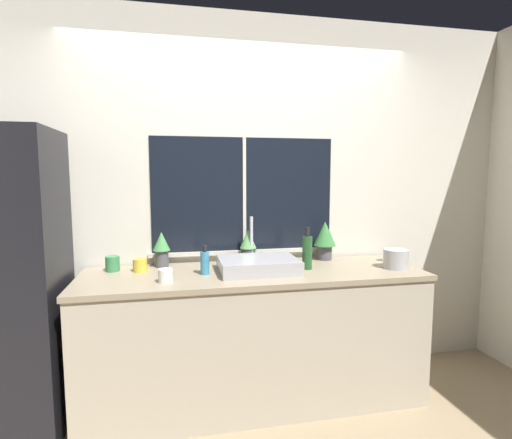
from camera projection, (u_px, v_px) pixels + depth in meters
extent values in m
plane|color=#937F60|center=(265.00, 428.00, 2.44)|extent=(14.00, 14.00, 0.00)
cube|color=silver|center=(243.00, 200.00, 3.00)|extent=(8.00, 0.06, 2.70)
cube|color=black|center=(244.00, 194.00, 2.96)|extent=(1.35, 0.01, 0.84)
cube|color=beige|center=(244.00, 194.00, 2.96)|extent=(0.02, 0.01, 0.84)
cube|color=beige|center=(245.00, 252.00, 3.01)|extent=(1.41, 0.04, 0.03)
cube|color=silver|center=(431.00, 193.00, 4.18)|extent=(0.06, 7.00, 2.70)
cube|color=#B2A893|center=(254.00, 339.00, 2.71)|extent=(2.24, 0.66, 0.86)
cube|color=gray|center=(254.00, 274.00, 2.66)|extent=(2.27, 0.69, 0.03)
cube|color=black|center=(0.00, 285.00, 2.32)|extent=(0.67, 0.60, 1.80)
cube|color=#ADADB2|center=(258.00, 265.00, 2.66)|extent=(0.52, 0.40, 0.09)
cylinder|color=#B7B7BC|center=(251.00, 262.00, 2.88)|extent=(0.04, 0.04, 0.03)
cylinder|color=#B7B7BC|center=(251.00, 238.00, 2.86)|extent=(0.02, 0.02, 0.32)
cylinder|color=#4C4C51|center=(162.00, 259.00, 2.79)|extent=(0.09, 0.09, 0.12)
cone|color=#478E4C|center=(161.00, 241.00, 2.77)|extent=(0.12, 0.12, 0.13)
cylinder|color=#4C4C51|center=(248.00, 256.00, 2.91)|extent=(0.11, 0.11, 0.11)
cone|color=#569951|center=(248.00, 239.00, 2.90)|extent=(0.12, 0.12, 0.13)
cylinder|color=#4C4C51|center=(325.00, 252.00, 3.03)|extent=(0.11, 0.11, 0.11)
cone|color=#387A3D|center=(325.00, 233.00, 3.02)|extent=(0.17, 0.17, 0.18)
cylinder|color=teal|center=(205.00, 263.00, 2.58)|extent=(0.06, 0.06, 0.15)
cylinder|color=black|center=(205.00, 249.00, 2.57)|extent=(0.03, 0.03, 0.04)
cylinder|color=#235128|center=(307.00, 253.00, 2.72)|extent=(0.07, 0.07, 0.23)
cylinder|color=black|center=(307.00, 232.00, 2.71)|extent=(0.03, 0.03, 0.06)
cylinder|color=white|center=(166.00, 276.00, 2.39)|extent=(0.09, 0.09, 0.08)
cylinder|color=gold|center=(140.00, 265.00, 2.66)|extent=(0.09, 0.09, 0.09)
cylinder|color=#38844C|center=(113.00, 264.00, 2.67)|extent=(0.09, 0.09, 0.10)
cylinder|color=gray|center=(389.00, 255.00, 2.96)|extent=(0.07, 0.07, 0.10)
cylinder|color=#B2B2B7|center=(396.00, 259.00, 2.75)|extent=(0.17, 0.17, 0.13)
cone|color=#B2B2B7|center=(396.00, 248.00, 2.74)|extent=(0.14, 0.14, 0.01)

